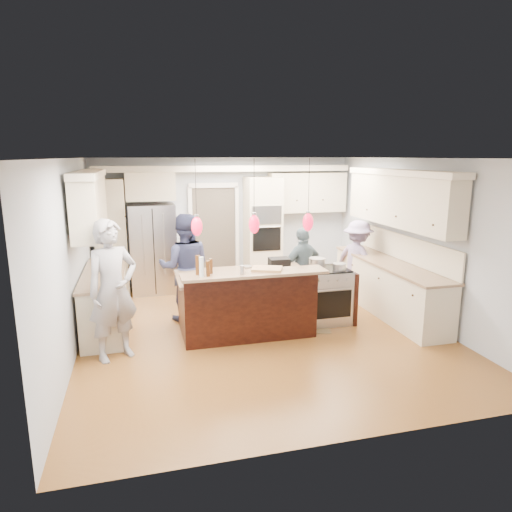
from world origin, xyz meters
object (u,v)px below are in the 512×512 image
at_px(refrigerator, 153,249).
at_px(kitchen_island, 245,302).
at_px(person_far_left, 185,268).
at_px(person_bar_end, 113,291).
at_px(island_range, 326,295).

bearing_deg(refrigerator, kitchen_island, -63.06).
bearing_deg(kitchen_island, person_far_left, 137.71).
height_order(refrigerator, person_bar_end, person_bar_end).
height_order(kitchen_island, person_bar_end, person_bar_end).
height_order(kitchen_island, island_range, kitchen_island).
bearing_deg(person_far_left, island_range, 172.23).
xyz_separation_m(island_range, person_bar_end, (-3.35, -0.60, 0.51)).
bearing_deg(person_bar_end, kitchen_island, -13.13).
bearing_deg(island_range, person_far_left, 162.75).
bearing_deg(island_range, kitchen_island, -176.94).
relative_size(kitchen_island, person_far_left, 1.16).
xyz_separation_m(island_range, person_far_left, (-2.26, 0.70, 0.45)).
distance_m(kitchen_island, island_range, 1.41).
height_order(island_range, person_far_left, person_far_left).
relative_size(kitchen_island, person_bar_end, 1.09).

